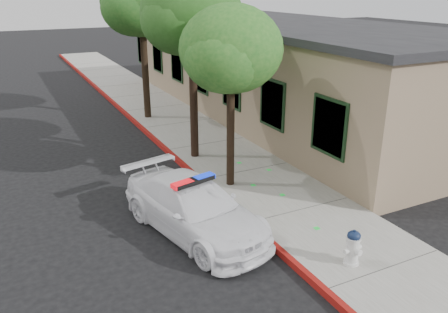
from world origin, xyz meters
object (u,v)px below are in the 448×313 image
police_car (194,208)px  street_tree_near (231,53)px  fire_hydrant (353,247)px  clapboard_building (279,68)px  street_tree_mid (192,18)px  street_tree_far (142,5)px

police_car → street_tree_near: street_tree_near is taller
fire_hydrant → street_tree_near: street_tree_near is taller
clapboard_building → police_car: clapboard_building is taller
fire_hydrant → street_tree_near: bearing=91.9°
police_car → fire_hydrant: police_car is taller
street_tree_near → street_tree_mid: bearing=89.9°
street_tree_near → street_tree_far: bearing=89.4°
police_car → street_tree_far: size_ratio=0.75×
clapboard_building → police_car: (-7.95, -8.56, -1.47)m
clapboard_building → street_tree_far: street_tree_far is taller
clapboard_building → street_tree_mid: street_tree_mid is taller
fire_hydrant → street_tree_mid: street_tree_mid is taller
fire_hydrant → street_tree_near: (-0.39, 4.85, 3.45)m
clapboard_building → street_tree_far: 6.70m
street_tree_near → street_tree_far: (0.09, 8.19, 0.93)m
police_car → street_tree_mid: bearing=53.6°
police_car → street_tree_mid: size_ratio=0.78×
fire_hydrant → street_tree_mid: 8.67m
street_tree_mid → street_tree_far: (0.08, 5.47, 0.17)m
police_car → street_tree_near: 4.31m
street_tree_near → clapboard_building: bearing=48.2°
street_tree_mid → clapboard_building: bearing=33.6°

